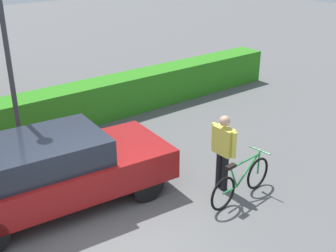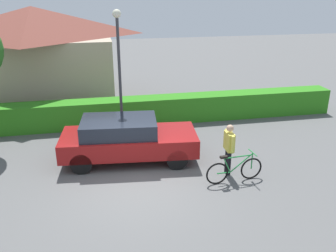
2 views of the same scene
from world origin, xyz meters
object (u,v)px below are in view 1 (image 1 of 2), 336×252
Objects in this scene: person_rider at (223,147)px; street_lamp at (5,38)px; bicycle at (241,181)px; parked_car_near at (52,170)px.

street_lamp reaches higher than person_rider.
bicycle is at bearing -87.72° from person_rider.
parked_car_near reaches higher than bicycle.
parked_car_near is at bearing 152.47° from person_rider.
street_lamp is at bearing 130.38° from bicycle.
parked_car_near is at bearing 145.41° from bicycle.
parked_car_near is 2.81× the size of person_rider.
person_rider is (2.91, -1.52, 0.16)m from parked_car_near.
parked_car_near is 3.59m from bicycle.
street_lamp is (-2.96, 3.49, 2.60)m from bicycle.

